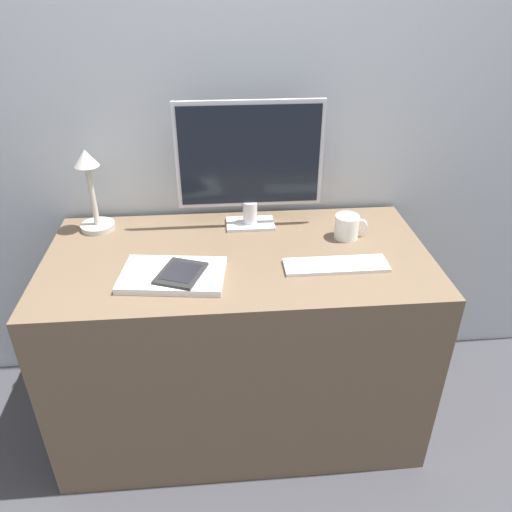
{
  "coord_description": "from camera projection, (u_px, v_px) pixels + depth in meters",
  "views": [
    {
      "loc": [
        -0.06,
        -1.24,
        1.59
      ],
      "look_at": [
        0.05,
        0.08,
        0.8
      ],
      "focal_mm": 35.0,
      "sensor_mm": 36.0,
      "label": 1
    }
  ],
  "objects": [
    {
      "name": "keyboard",
      "position": [
        336.0,
        265.0,
        1.6
      ],
      "size": [
        0.33,
        0.1,
        0.01
      ],
      "color": "silver",
      "rests_on": "desk"
    },
    {
      "name": "laptop",
      "position": [
        173.0,
        275.0,
        1.54
      ],
      "size": [
        0.34,
        0.24,
        0.02
      ],
      "color": "silver",
      "rests_on": "desk"
    },
    {
      "name": "desk_lamp",
      "position": [
        91.0,
        189.0,
        1.75
      ],
      "size": [
        0.12,
        0.12,
        0.3
      ],
      "color": "#BCB7AD",
      "rests_on": "desk"
    },
    {
      "name": "coffee_mug",
      "position": [
        347.0,
        227.0,
        1.75
      ],
      "size": [
        0.12,
        0.08,
        0.08
      ],
      "color": "white",
      "rests_on": "desk"
    },
    {
      "name": "ground_plane",
      "position": [
        244.0,
        452.0,
        1.88
      ],
      "size": [
        10.0,
        10.0,
        0.0
      ],
      "primitive_type": "plane",
      "color": "#38383D"
    },
    {
      "name": "ereader",
      "position": [
        181.0,
        273.0,
        1.52
      ],
      "size": [
        0.17,
        0.19,
        0.01
      ],
      "color": "black",
      "rests_on": "laptop"
    },
    {
      "name": "wall_back",
      "position": [
        230.0,
        90.0,
        1.76
      ],
      "size": [
        3.6,
        0.05,
        2.4
      ],
      "color": "#B2BCC6",
      "rests_on": "ground_plane"
    },
    {
      "name": "monitor",
      "position": [
        250.0,
        162.0,
        1.73
      ],
      "size": [
        0.51,
        0.11,
        0.46
      ],
      "color": "silver",
      "rests_on": "desk"
    },
    {
      "name": "desk",
      "position": [
        240.0,
        340.0,
        1.86
      ],
      "size": [
        1.29,
        0.65,
        0.74
      ],
      "color": "brown",
      "rests_on": "ground_plane"
    }
  ]
}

